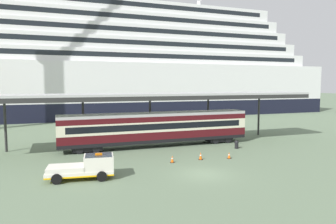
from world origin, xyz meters
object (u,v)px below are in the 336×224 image
at_px(traffic_cone_mid, 201,156).
at_px(traffic_cone_far, 172,159).
at_px(quay_bollard, 237,144).
at_px(traffic_cone_near, 229,155).
at_px(cruise_ship, 46,65).
at_px(train_carriage, 157,127).
at_px(service_truck, 87,166).

bearing_deg(traffic_cone_mid, traffic_cone_far, -177.83).
xyz_separation_m(traffic_cone_far, quay_bollard, (9.41, 3.53, 0.17)).
height_order(traffic_cone_near, quay_bollard, quay_bollard).
distance_m(cruise_ship, traffic_cone_mid, 52.90).
xyz_separation_m(cruise_ship, traffic_cone_mid, (15.20, -49.34, -11.54)).
height_order(train_carriage, traffic_cone_far, train_carriage).
height_order(train_carriage, traffic_cone_near, train_carriage).
distance_m(train_carriage, traffic_cone_far, 8.25).
bearing_deg(service_truck, traffic_cone_near, 7.75).
bearing_deg(train_carriage, traffic_cone_near, -59.48).
bearing_deg(service_truck, traffic_cone_mid, 12.51).
relative_size(traffic_cone_mid, quay_bollard, 0.82).
height_order(cruise_ship, train_carriage, cruise_ship).
bearing_deg(traffic_cone_mid, cruise_ship, 107.12).
xyz_separation_m(traffic_cone_near, traffic_cone_far, (-6.00, 0.45, 0.02)).
height_order(traffic_cone_mid, traffic_cone_far, traffic_cone_mid).
height_order(traffic_cone_near, traffic_cone_far, traffic_cone_far).
bearing_deg(quay_bollard, train_carriage, 152.13).
xyz_separation_m(cruise_ship, quay_bollard, (21.52, -45.93, -11.41)).
distance_m(service_truck, traffic_cone_near, 14.35).
bearing_deg(traffic_cone_near, train_carriage, 120.52).
bearing_deg(cruise_ship, service_truck, -85.68).
bearing_deg(traffic_cone_near, traffic_cone_far, 175.68).
bearing_deg(traffic_cone_mid, service_truck, -167.49).
height_order(service_truck, quay_bollard, service_truck).
distance_m(service_truck, traffic_cone_far, 8.57).
distance_m(traffic_cone_near, quay_bollard, 5.24).
distance_m(cruise_ship, train_carriage, 44.60).
distance_m(service_truck, quay_bollard, 18.58).
height_order(service_truck, traffic_cone_mid, service_truck).
height_order(service_truck, traffic_cone_near, service_truck).
xyz_separation_m(train_carriage, traffic_cone_near, (4.95, -8.40, -1.98)).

